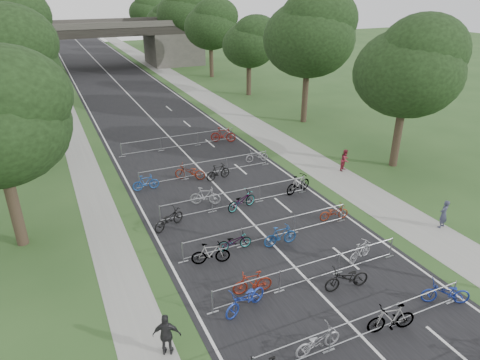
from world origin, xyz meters
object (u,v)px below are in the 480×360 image
at_px(pedestrian_a, 444,214).
at_px(pedestrian_b, 345,160).
at_px(pedestrian_c, 167,335).
at_px(overpass_bridge, 100,45).

relative_size(pedestrian_a, pedestrian_b, 1.04).
xyz_separation_m(pedestrian_b, pedestrian_c, (-16.00, -10.79, 0.08)).
xyz_separation_m(overpass_bridge, pedestrian_a, (9.11, -56.83, -2.73)).
bearing_deg(overpass_bridge, pedestrian_c, -96.57).
bearing_deg(overpass_bridge, pedestrian_b, -79.21).
distance_m(pedestrian_a, pedestrian_b, 8.57).
bearing_deg(pedestrian_b, pedestrian_a, -119.63).
bearing_deg(pedestrian_c, overpass_bridge, -72.82).
xyz_separation_m(pedestrian_a, pedestrian_c, (-15.91, -2.22, 0.05)).
height_order(overpass_bridge, pedestrian_b, overpass_bridge).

